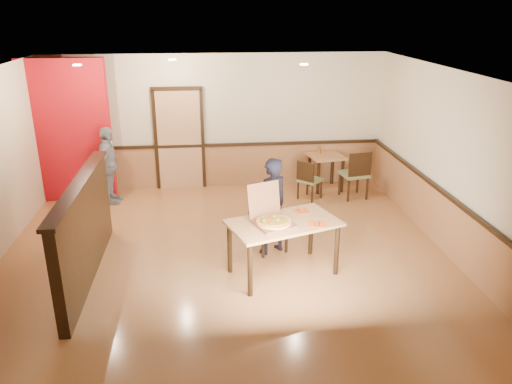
{
  "coord_description": "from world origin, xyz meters",
  "views": [
    {
      "loc": [
        -0.27,
        -6.8,
        3.69
      ],
      "look_at": [
        0.45,
        0.0,
        1.13
      ],
      "focal_mm": 35.0,
      "sensor_mm": 36.0,
      "label": 1
    }
  ],
  "objects_px": {
    "diner": "(271,206)",
    "passerby": "(109,166)",
    "main_table": "(283,229)",
    "side_chair_left": "(308,179)",
    "pizza_box": "(272,219)",
    "side_chair_right": "(356,173)",
    "side_table": "(326,163)",
    "condiment": "(320,151)",
    "diner_chair": "(267,216)"
  },
  "relations": [
    {
      "from": "diner",
      "to": "passerby",
      "type": "xyz_separation_m",
      "value": [
        -2.87,
        2.44,
        -0.01
      ]
    },
    {
      "from": "main_table",
      "to": "side_chair_left",
      "type": "bearing_deg",
      "value": 52.33
    },
    {
      "from": "side_chair_left",
      "to": "pizza_box",
      "type": "bearing_deg",
      "value": 113.59
    },
    {
      "from": "side_chair_right",
      "to": "side_table",
      "type": "height_order",
      "value": "side_chair_right"
    },
    {
      "from": "passerby",
      "to": "diner",
      "type": "bearing_deg",
      "value": -124.0
    },
    {
      "from": "side_chair_right",
      "to": "condiment",
      "type": "relative_size",
      "value": 7.27
    },
    {
      "from": "diner",
      "to": "passerby",
      "type": "distance_m",
      "value": 3.76
    },
    {
      "from": "condiment",
      "to": "main_table",
      "type": "bearing_deg",
      "value": -110.45
    },
    {
      "from": "side_chair_right",
      "to": "pizza_box",
      "type": "height_order",
      "value": "pizza_box"
    },
    {
      "from": "main_table",
      "to": "side_table",
      "type": "distance_m",
      "value": 3.76
    },
    {
      "from": "side_table",
      "to": "passerby",
      "type": "xyz_separation_m",
      "value": [
        -4.41,
        -0.34,
        0.2
      ]
    },
    {
      "from": "passerby",
      "to": "pizza_box",
      "type": "bearing_deg",
      "value": -132.57
    },
    {
      "from": "side_chair_left",
      "to": "side_chair_right",
      "type": "xyz_separation_m",
      "value": [
        0.96,
        -0.03,
        0.1
      ]
    },
    {
      "from": "pizza_box",
      "to": "diner",
      "type": "bearing_deg",
      "value": 61.64
    },
    {
      "from": "diner_chair",
      "to": "side_chair_right",
      "type": "relative_size",
      "value": 1.01
    },
    {
      "from": "main_table",
      "to": "side_table",
      "type": "xyz_separation_m",
      "value": [
        1.46,
        3.47,
        -0.14
      ]
    },
    {
      "from": "side_chair_right",
      "to": "side_table",
      "type": "relative_size",
      "value": 1.27
    },
    {
      "from": "side_chair_left",
      "to": "diner",
      "type": "distance_m",
      "value": 2.44
    },
    {
      "from": "diner",
      "to": "condiment",
      "type": "distance_m",
      "value": 3.23
    },
    {
      "from": "side_chair_right",
      "to": "diner",
      "type": "distance_m",
      "value": 2.95
    },
    {
      "from": "passerby",
      "to": "condiment",
      "type": "distance_m",
      "value": 4.31
    },
    {
      "from": "diner_chair",
      "to": "condiment",
      "type": "relative_size",
      "value": 7.31
    },
    {
      "from": "side_chair_left",
      "to": "diner_chair",
      "type": "bearing_deg",
      "value": 106.52
    },
    {
      "from": "main_table",
      "to": "pizza_box",
      "type": "distance_m",
      "value": 0.25
    },
    {
      "from": "condiment",
      "to": "pizza_box",
      "type": "bearing_deg",
      "value": -112.53
    },
    {
      "from": "side_chair_left",
      "to": "pizza_box",
      "type": "distance_m",
      "value": 3.17
    },
    {
      "from": "side_chair_left",
      "to": "side_table",
      "type": "height_order",
      "value": "side_chair_left"
    },
    {
      "from": "side_table",
      "to": "passerby",
      "type": "height_order",
      "value": "passerby"
    },
    {
      "from": "diner_chair",
      "to": "side_chair_left",
      "type": "height_order",
      "value": "diner_chair"
    },
    {
      "from": "side_chair_left",
      "to": "condiment",
      "type": "bearing_deg",
      "value": -72.71
    },
    {
      "from": "diner",
      "to": "diner_chair",
      "type": "bearing_deg",
      "value": -100.96
    },
    {
      "from": "diner_chair",
      "to": "side_table",
      "type": "relative_size",
      "value": 1.28
    },
    {
      "from": "condiment",
      "to": "side_chair_right",
      "type": "bearing_deg",
      "value": -52.0
    },
    {
      "from": "pizza_box",
      "to": "condiment",
      "type": "bearing_deg",
      "value": 46.22
    },
    {
      "from": "main_table",
      "to": "diner_chair",
      "type": "relative_size",
      "value": 1.72
    },
    {
      "from": "side_chair_right",
      "to": "passerby",
      "type": "relative_size",
      "value": 0.66
    },
    {
      "from": "side_table",
      "to": "main_table",
      "type": "bearing_deg",
      "value": -112.81
    },
    {
      "from": "side_chair_left",
      "to": "passerby",
      "type": "relative_size",
      "value": 0.54
    },
    {
      "from": "main_table",
      "to": "passerby",
      "type": "bearing_deg",
      "value": 114.2
    },
    {
      "from": "diner_chair",
      "to": "condiment",
      "type": "xyz_separation_m",
      "value": [
        1.47,
        2.75,
        0.26
      ]
    },
    {
      "from": "diner_chair",
      "to": "passerby",
      "type": "relative_size",
      "value": 0.66
    },
    {
      "from": "side_table",
      "to": "pizza_box",
      "type": "bearing_deg",
      "value": -114.85
    },
    {
      "from": "passerby",
      "to": "pizza_box",
      "type": "relative_size",
      "value": 2.09
    },
    {
      "from": "side_chair_right",
      "to": "pizza_box",
      "type": "relative_size",
      "value": 1.38
    },
    {
      "from": "diner_chair",
      "to": "main_table",
      "type": "bearing_deg",
      "value": -101.17
    },
    {
      "from": "main_table",
      "to": "side_chair_left",
      "type": "distance_m",
      "value": 3.04
    },
    {
      "from": "side_chair_left",
      "to": "pizza_box",
      "type": "relative_size",
      "value": 1.12
    },
    {
      "from": "main_table",
      "to": "side_chair_left",
      "type": "relative_size",
      "value": 2.12
    },
    {
      "from": "main_table",
      "to": "diner_chair",
      "type": "distance_m",
      "value": 0.86
    },
    {
      "from": "diner",
      "to": "passerby",
      "type": "height_order",
      "value": "diner"
    }
  ]
}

